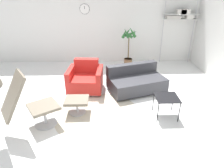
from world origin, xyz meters
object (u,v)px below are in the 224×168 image
object	(u,v)px
lounge_chair	(21,97)
couch_low	(136,82)
ottoman	(77,102)
armchair_red	(86,80)
side_table	(167,99)
shelf_unit	(181,16)
potted_plant	(129,47)

from	to	relation	value
lounge_chair	couch_low	bearing A→B (deg)	91.32
ottoman	armchair_red	distance (m)	1.09
side_table	shelf_unit	bearing A→B (deg)	69.50
potted_plant	shelf_unit	world-z (taller)	shelf_unit
lounge_chair	armchair_red	bearing A→B (deg)	115.94
lounge_chair	shelf_unit	xyz separation A→B (m)	(4.01, 3.75, 0.91)
armchair_red	side_table	bearing A→B (deg)	148.67
couch_low	lounge_chair	bearing A→B (deg)	16.94
ottoman	armchair_red	xyz separation A→B (m)	(0.09, 1.09, 0.04)
ottoman	shelf_unit	world-z (taller)	shelf_unit
armchair_red	potted_plant	distance (m)	2.21
ottoman	couch_low	world-z (taller)	couch_low
side_table	potted_plant	bearing A→B (deg)	99.17
side_table	shelf_unit	size ratio (longest dim) A/B	0.23
ottoman	side_table	distance (m)	1.90
couch_low	side_table	distance (m)	1.31
lounge_chair	potted_plant	xyz separation A→B (m)	(2.28, 3.42, -0.05)
potted_plant	shelf_unit	xyz separation A→B (m)	(1.73, 0.34, 0.96)
ottoman	shelf_unit	xyz separation A→B (m)	(3.13, 3.16, 1.38)
ottoman	side_table	xyz separation A→B (m)	(1.89, -0.17, 0.16)
ottoman	potted_plant	world-z (taller)	potted_plant
shelf_unit	ottoman	bearing A→B (deg)	-134.78
ottoman	potted_plant	xyz separation A→B (m)	(1.40, 2.82, 0.43)
potted_plant	side_table	bearing A→B (deg)	-80.83
armchair_red	couch_low	xyz separation A→B (m)	(1.33, -0.05, -0.05)
lounge_chair	potted_plant	world-z (taller)	potted_plant
armchair_red	side_table	size ratio (longest dim) A/B	1.97
armchair_red	potted_plant	xyz separation A→B (m)	(1.31, 1.74, 0.39)
potted_plant	couch_low	bearing A→B (deg)	-89.38
side_table	shelf_unit	distance (m)	3.76
side_table	ottoman	bearing A→B (deg)	174.71
lounge_chair	side_table	distance (m)	2.82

